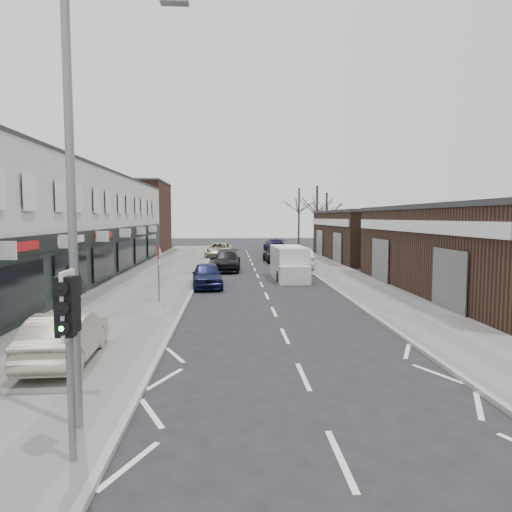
{
  "coord_description": "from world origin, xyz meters",
  "views": [
    {
      "loc": [
        -1.82,
        -9.25,
        4.05
      ],
      "look_at": [
        -0.89,
        7.82,
        2.6
      ],
      "focal_mm": 32.0,
      "sensor_mm": 36.0,
      "label": 1
    }
  ],
  "objects": [
    {
      "name": "right_unit_near",
      "position": [
        12.5,
        14.0,
        2.25
      ],
      "size": [
        10.0,
        18.0,
        4.5
      ],
      "primitive_type": "cube",
      "color": "#362318",
      "rests_on": "ground"
    },
    {
      "name": "parked_car_left_b",
      "position": [
        -2.2,
        25.32,
        0.75
      ],
      "size": [
        2.29,
        5.26,
        1.51
      ],
      "primitive_type": "imported",
      "rotation": [
        0.0,
        0.0,
        -0.03
      ],
      "color": "black",
      "rests_on": "ground"
    },
    {
      "name": "pavement_right",
      "position": [
        5.75,
        22.0,
        0.06
      ],
      "size": [
        3.5,
        64.0,
        0.12
      ],
      "primitive_type": "cube",
      "color": "slate",
      "rests_on": "ground"
    },
    {
      "name": "pedestrian",
      "position": [
        -9.2,
        12.73,
        0.98
      ],
      "size": [
        0.7,
        0.54,
        1.72
      ],
      "primitive_type": "imported",
      "rotation": [
        0.0,
        0.0,
        2.93
      ],
      "color": "black",
      "rests_on": "pavement_left"
    },
    {
      "name": "tree_far_c",
      "position": [
        8.5,
        60.0,
        0.0
      ],
      "size": [
        3.6,
        3.6,
        8.5
      ],
      "primitive_type": null,
      "color": "#382D26",
      "rests_on": "ground"
    },
    {
      "name": "warning_sign",
      "position": [
        -5.16,
        12.0,
        2.2
      ],
      "size": [
        0.12,
        0.8,
        2.7
      ],
      "color": "slate",
      "rests_on": "pavement_left"
    },
    {
      "name": "parked_car_right_a",
      "position": [
        3.5,
        26.22,
        0.81
      ],
      "size": [
        1.83,
        4.98,
        1.63
      ],
      "primitive_type": "imported",
      "rotation": [
        0.0,
        0.0,
        3.12
      ],
      "color": "silver",
      "rests_on": "ground"
    },
    {
      "name": "street_lamp",
      "position": [
        -4.53,
        -0.8,
        4.62
      ],
      "size": [
        2.23,
        0.22,
        8.0
      ],
      "color": "slate",
      "rests_on": "pavement_left"
    },
    {
      "name": "parked_car_left_a",
      "position": [
        -3.23,
        17.07,
        0.72
      ],
      "size": [
        2.04,
        4.34,
        1.44
      ],
      "primitive_type": "imported",
      "rotation": [
        0.0,
        0.0,
        0.08
      ],
      "color": "#13163B",
      "rests_on": "ground"
    },
    {
      "name": "pavement_left",
      "position": [
        -6.75,
        22.0,
        0.06
      ],
      "size": [
        5.5,
        64.0,
        0.12
      ],
      "primitive_type": "cube",
      "color": "slate",
      "rests_on": "ground"
    },
    {
      "name": "traffic_light",
      "position": [
        -4.4,
        -2.02,
        2.41
      ],
      "size": [
        0.28,
        0.6,
        3.1
      ],
      "color": "slate",
      "rests_on": "pavement_left"
    },
    {
      "name": "brick_block_far",
      "position": [
        -13.5,
        45.0,
        4.0
      ],
      "size": [
        8.0,
        10.0,
        8.0
      ],
      "primitive_type": "cube",
      "color": "#42231C",
      "rests_on": "ground"
    },
    {
      "name": "ground",
      "position": [
        0.0,
        0.0,
        0.0
      ],
      "size": [
        160.0,
        160.0,
        0.0
      ],
      "primitive_type": "plane",
      "color": "black",
      "rests_on": "ground"
    },
    {
      "name": "tree_far_b",
      "position": [
        11.5,
        54.0,
        0.0
      ],
      "size": [
        3.6,
        3.6,
        7.5
      ],
      "primitive_type": null,
      "color": "#382D26",
      "rests_on": "ground"
    },
    {
      "name": "sedan_on_pavement",
      "position": [
        -6.35,
        3.24,
        0.8
      ],
      "size": [
        1.67,
        4.22,
        1.36
      ],
      "primitive_type": "imported",
      "rotation": [
        0.0,
        0.0,
        3.2
      ],
      "color": "#A89D87",
      "rests_on": "pavement_left"
    },
    {
      "name": "right_unit_far",
      "position": [
        12.5,
        34.0,
        2.25
      ],
      "size": [
        10.0,
        16.0,
        4.5
      ],
      "primitive_type": "cube",
      "color": "#362318",
      "rests_on": "ground"
    },
    {
      "name": "parked_car_right_b",
      "position": [
        2.2,
        31.89,
        0.81
      ],
      "size": [
        2.18,
        4.87,
        1.62
      ],
      "primitive_type": "imported",
      "rotation": [
        0.0,
        0.0,
        3.2
      ],
      "color": "black",
      "rests_on": "ground"
    },
    {
      "name": "parked_car_right_c",
      "position": [
        3.35,
        44.93,
        0.76
      ],
      "size": [
        2.48,
        5.4,
        1.53
      ],
      "primitive_type": "imported",
      "rotation": [
        0.0,
        0.0,
        3.21
      ],
      "color": "#141239",
      "rests_on": "ground"
    },
    {
      "name": "white_van",
      "position": [
        2.0,
        20.44,
        1.01
      ],
      "size": [
        2.1,
        5.55,
        2.14
      ],
      "rotation": [
        0.0,
        0.0,
        0.04
      ],
      "color": "silver",
      "rests_on": "ground"
    },
    {
      "name": "tree_far_a",
      "position": [
        9.0,
        48.0,
        0.0
      ],
      "size": [
        3.6,
        3.6,
        8.0
      ],
      "primitive_type": null,
      "color": "#382D26",
      "rests_on": "ground"
    },
    {
      "name": "parked_car_left_c",
      "position": [
        -3.04,
        36.89,
        0.74
      ],
      "size": [
        2.97,
        5.55,
        1.48
      ],
      "primitive_type": "imported",
      "rotation": [
        0.0,
        0.0,
        -0.1
      ],
      "color": "#BCB396",
      "rests_on": "ground"
    },
    {
      "name": "shop_terrace_left",
      "position": [
        -13.5,
        19.5,
        3.55
      ],
      "size": [
        8.0,
        41.0,
        7.1
      ],
      "primitive_type": "cube",
      "color": "silver",
      "rests_on": "ground"
    }
  ]
}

